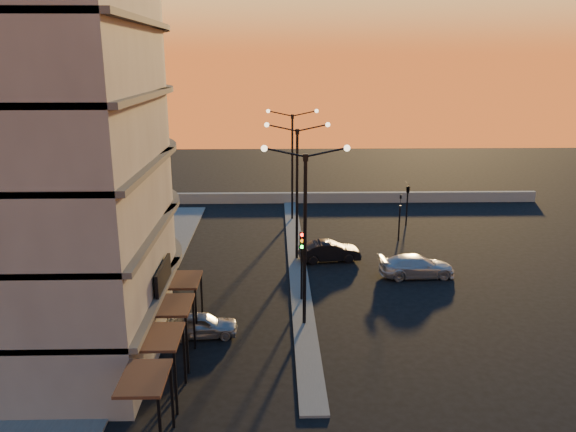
# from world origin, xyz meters

# --- Properties ---
(ground) EXTENTS (120.00, 120.00, 0.00)m
(ground) POSITION_xyz_m (0.00, 0.00, 0.00)
(ground) COLOR black
(ground) RESTS_ON ground
(sidewalk_west) EXTENTS (5.00, 40.00, 0.12)m
(sidewalk_west) POSITION_xyz_m (-10.50, 4.00, 0.06)
(sidewalk_west) COLOR #535350
(sidewalk_west) RESTS_ON ground
(median) EXTENTS (1.20, 36.00, 0.12)m
(median) POSITION_xyz_m (0.00, 10.00, 0.06)
(median) COLOR #535350
(median) RESTS_ON ground
(parapet) EXTENTS (44.00, 0.50, 1.00)m
(parapet) POSITION_xyz_m (2.00, 26.00, 0.50)
(parapet) COLOR gray
(parapet) RESTS_ON ground
(building) EXTENTS (14.35, 17.08, 25.00)m
(building) POSITION_xyz_m (-14.00, 0.03, 11.91)
(building) COLOR slate
(building) RESTS_ON ground
(streetlamp_near) EXTENTS (4.32, 0.32, 9.51)m
(streetlamp_near) POSITION_xyz_m (0.00, 0.00, 5.59)
(streetlamp_near) COLOR black
(streetlamp_near) RESTS_ON ground
(streetlamp_mid) EXTENTS (4.32, 0.32, 9.51)m
(streetlamp_mid) POSITION_xyz_m (0.00, 10.00, 5.59)
(streetlamp_mid) COLOR black
(streetlamp_mid) RESTS_ON ground
(streetlamp_far) EXTENTS (4.32, 0.32, 9.51)m
(streetlamp_far) POSITION_xyz_m (0.00, 20.00, 5.59)
(streetlamp_far) COLOR black
(streetlamp_far) RESTS_ON ground
(traffic_light_main) EXTENTS (0.28, 0.44, 4.25)m
(traffic_light_main) POSITION_xyz_m (0.00, 2.87, 2.89)
(traffic_light_main) COLOR black
(traffic_light_main) RESTS_ON ground
(signal_east_a) EXTENTS (0.13, 0.16, 3.60)m
(signal_east_a) POSITION_xyz_m (8.00, 14.00, 1.93)
(signal_east_a) COLOR black
(signal_east_a) RESTS_ON ground
(signal_east_b) EXTENTS (0.42, 1.99, 3.60)m
(signal_east_b) POSITION_xyz_m (9.50, 18.00, 3.10)
(signal_east_b) COLOR black
(signal_east_b) RESTS_ON ground
(car_hatchback) EXTENTS (3.72, 1.72, 1.23)m
(car_hatchback) POSITION_xyz_m (-5.23, -1.12, 0.62)
(car_hatchback) COLOR gray
(car_hatchback) RESTS_ON ground
(car_sedan) EXTENTS (4.34, 1.94, 1.38)m
(car_sedan) POSITION_xyz_m (2.26, 9.68, 0.69)
(car_sedan) COLOR black
(car_sedan) RESTS_ON ground
(car_wagon) EXTENTS (4.90, 2.18, 1.40)m
(car_wagon) POSITION_xyz_m (7.58, 6.65, 0.70)
(car_wagon) COLOR #B1B4B9
(car_wagon) RESTS_ON ground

